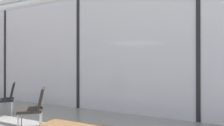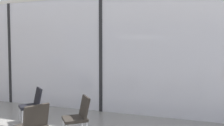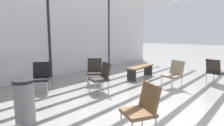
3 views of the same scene
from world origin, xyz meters
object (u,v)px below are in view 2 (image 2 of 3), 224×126
Objects in this scene: lounge_chair_5 at (79,114)px; parked_airplane at (142,51)px; lounge_chair_1 at (33,123)px; lounge_chair_3 at (33,103)px.

parked_airplane is at bearing 139.30° from lounge_chair_5.
lounge_chair_5 is (0.52, 0.83, 0.00)m from lounge_chair_1.
lounge_chair_1 is (-0.40, -7.20, -1.33)m from parked_airplane.
parked_airplane reaches higher than lounge_chair_3.
lounge_chair_1 is at bearing -93.19° from parked_airplane.
parked_airplane is 6.52m from lounge_chair_5.
lounge_chair_5 is (0.12, -6.38, -1.33)m from parked_airplane.
lounge_chair_1 is 0.98m from lounge_chair_5.
lounge_chair_3 is at bearing -117.64° from lounge_chair_1.
lounge_chair_3 is at bearing -150.31° from lounge_chair_5.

